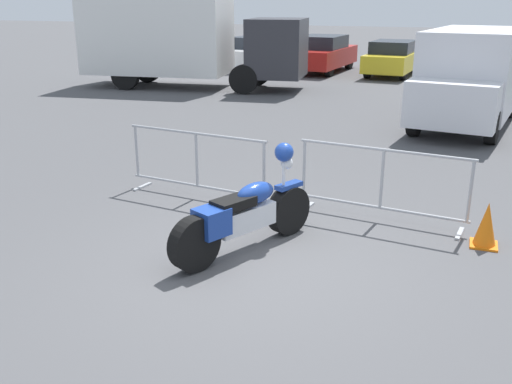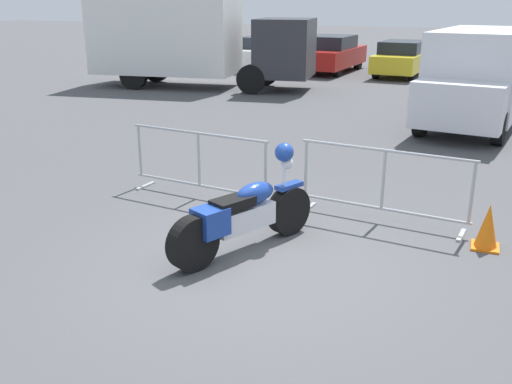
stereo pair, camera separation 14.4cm
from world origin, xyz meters
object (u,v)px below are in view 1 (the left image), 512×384
Objects in this scene: parked_car_yellow at (393,58)px; traffic_cone at (486,225)px; motorcycle at (245,214)px; crowd_barrier_near at (197,164)px; parked_car_red at (322,54)px; delivery_van at (471,75)px; box_truck at (181,40)px; crowd_barrier_far at (382,184)px; parked_car_white at (257,53)px; parked_car_silver at (200,50)px.

traffic_cone is at bearing -164.16° from parked_car_yellow.
motorcycle reaches higher than crowd_barrier_near.
parked_car_red is at bearing 110.64° from traffic_cone.
crowd_barrier_near is 8.38m from delivery_van.
parked_car_yellow is (6.54, 5.89, -0.93)m from box_truck.
crowd_barrier_far is 18.39m from parked_car_white.
motorcycle is 0.86× the size of crowd_barrier_far.
parked_car_silver is at bearing 87.05° from parked_car_white.
motorcycle reaches higher than crowd_barrier_far.
parked_car_red is (-4.99, 16.57, 0.21)m from crowd_barrier_far.
parked_car_white is 1.02× the size of parked_car_yellow.
parked_car_white is at bearing 94.39° from parked_car_red.
delivery_van is 1.24× the size of parked_car_yellow.
parked_car_silver reaches higher than motorcycle.
parked_car_white is at bearing 45.41° from motorcycle.
box_truck is at bearing 118.32° from crowd_barrier_near.
parked_car_white is (-9.01, 9.18, -0.52)m from delivery_van.
parked_car_silver is (-11.99, 9.57, -0.55)m from delivery_van.
motorcycle is 0.86× the size of crowd_barrier_near.
traffic_cone is (6.40, -16.99, -0.48)m from parked_car_red.
delivery_van is 1.26× the size of parked_car_silver.
delivery_van is at bearing -124.20° from parked_car_silver.
box_truck is 10.09m from delivery_van.
parked_car_silver is at bearing -120.18° from delivery_van.
parked_car_white reaches higher than parked_car_yellow.
crowd_barrier_far is 1.49m from traffic_cone.
parked_car_red is 7.82× the size of traffic_cone.
traffic_cone is at bearing 11.19° from delivery_van.
parked_car_white is (0.57, 6.04, -0.91)m from box_truck.
parked_car_yellow is at bearing 27.43° from motorcycle.
crowd_barrier_near reaches higher than traffic_cone.
parked_car_white is 19.41m from traffic_cone.
parked_car_silver is at bearing 90.70° from parked_car_red.
motorcycle is at bearing -48.13° from crowd_barrier_near.
parked_car_white is 0.93× the size of parked_car_red.
delivery_van reaches higher than motorcycle.
motorcycle is 0.40× the size of delivery_van.
parked_car_silver reaches higher than traffic_cone.
crowd_barrier_far is at bearing -58.32° from box_truck.
crowd_barrier_far is at bearing -142.72° from parked_car_silver.
parked_car_red reaches higher than motorcycle.
crowd_barrier_near is 4.15× the size of traffic_cone.
motorcycle is 0.49× the size of parked_car_white.
delivery_van is (2.46, 8.99, 0.75)m from motorcycle.
parked_car_silver is at bearing 115.50° from crowd_barrier_near.
crowd_barrier_far is 20.19m from parked_car_silver.
parked_car_red is (-6.02, 9.18, -0.47)m from delivery_van.
motorcycle is at bearing -164.55° from parked_car_red.
crowd_barrier_near is 12.01m from box_truck.
parked_car_red is at bearing 106.77° from crowd_barrier_far.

